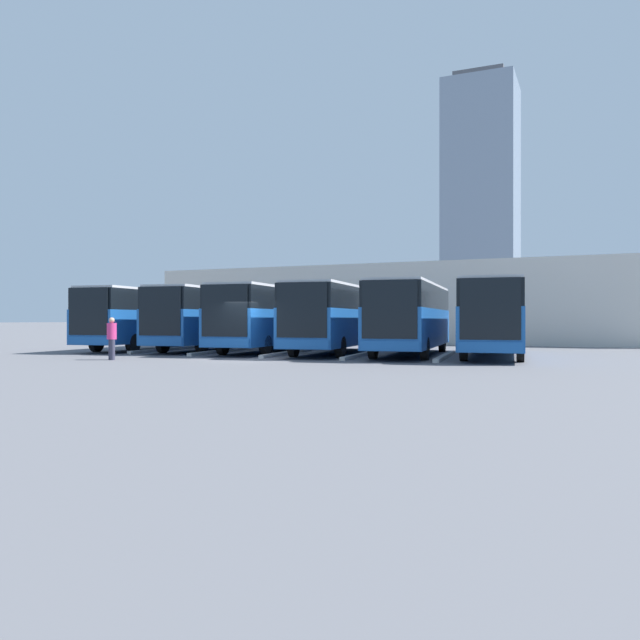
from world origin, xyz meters
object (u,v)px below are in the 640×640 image
Objects in this scene: bus_3 at (270,316)px; bus_4 at (213,316)px; bus_1 at (411,316)px; bus_2 at (337,316)px; bus_5 at (151,316)px; bus_0 at (494,316)px; pedestrian at (112,337)px.

bus_3 is 3.84m from bus_4.
bus_1 is 3.82m from bus_2.
bus_4 is (7.65, -0.44, 0.00)m from bus_2.
bus_5 is at bearing -5.53° from bus_2.
bus_1 is 15.30m from bus_5.
bus_2 is 1.00× the size of bus_3.
bus_4 is at bearing -8.61° from bus_1.
bus_0 is at bearing 175.89° from bus_2.
bus_3 is 1.00× the size of bus_5.
bus_4 reaches higher than pedestrian.
bus_0 is at bearing -118.44° from pedestrian.
bus_0 and bus_2 have the same top height.
bus_0 is 3.84m from bus_1.
bus_5 is (7.65, 0.23, 0.00)m from bus_3.
bus_0 is at bearing 174.83° from bus_3.
bus_0 is at bearing 175.04° from bus_5.
pedestrian is at bearing 88.35° from bus_4.
bus_4 is 3.87m from bus_5.
pedestrian is at bearing 24.54° from bus_0.
bus_4 is (15.30, -0.13, 0.00)m from bus_0.
bus_3 is 9.07m from pedestrian.
bus_5 is at bearing 2.65° from bus_4.
bus_1 is 7.65m from bus_3.
bus_1 is 1.00× the size of bus_2.
bus_0 is 7.65m from bus_2.
bus_4 is 1.00× the size of bus_5.
bus_1 and bus_5 have the same top height.
bus_3 and bus_5 have the same top height.
bus_2 is (3.82, -0.01, 0.00)m from bus_1.
bus_3 is (3.82, -0.06, 0.00)m from bus_2.
bus_2 reaches higher than pedestrian.
bus_2 and bus_4 have the same top height.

